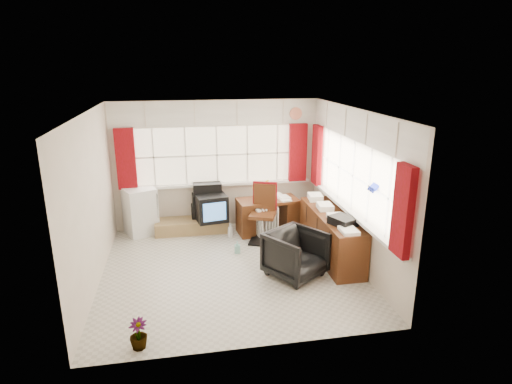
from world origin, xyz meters
The scene contains 20 objects.
ground centered at (0.00, 0.00, 0.00)m, with size 4.00×4.00×0.00m, color beige.
room_walls centered at (0.00, 0.00, 1.50)m, with size 4.00×4.00×4.00m.
window_back centered at (0.00, 1.94, 0.95)m, with size 3.70×0.12×3.60m.
window_right centered at (1.94, 0.00, 0.95)m, with size 0.12×3.70×3.60m.
curtains centered at (0.92, 0.93, 1.46)m, with size 3.83×3.83×1.15m.
overhead_cabinets centered at (0.98, 0.98, 2.25)m, with size 3.98×3.98×0.48m.
desk centered at (0.90, 1.44, 0.37)m, with size 1.21×0.69×0.70m.
desk_lamp centered at (0.87, 1.35, 0.96)m, with size 0.17×0.15×0.42m.
task_chair centered at (0.75, 1.08, 0.58)m, with size 0.59×0.61×1.09m.
office_chair centered at (0.95, -0.40, 0.36)m, with size 0.77×0.79×0.72m, color black.
radiator centered at (0.85, 1.15, 0.24)m, with size 0.41×0.23×0.59m.
credenza centered at (1.73, 0.20, 0.39)m, with size 0.50×2.00×0.85m.
file_tray centered at (1.73, -0.30, 0.82)m, with size 0.30×0.39×0.13m, color black.
tv_bench centered at (-0.55, 1.72, 0.12)m, with size 1.40×0.50×0.25m, color #A88554.
crt_tv centered at (-0.17, 1.61, 0.51)m, with size 0.64×0.61×0.51m.
hifi_stack centered at (-0.22, 1.90, 0.57)m, with size 0.66×0.42×0.68m.
mini_fridge centered at (-1.51, 1.80, 0.45)m, with size 0.71×0.71×0.91m.
spray_bottle_a centered at (0.16, 1.32, 0.13)m, with size 0.10×0.10×0.26m, color silver.
spray_bottle_b centered at (0.19, 0.59, 0.11)m, with size 0.09×0.10×0.21m, color #88CBBC.
flower_vase centered at (-1.29, -1.77, 0.19)m, with size 0.21×0.21×0.37m, color black.
Camera 1 is at (-0.72, -6.16, 3.17)m, focal length 30.00 mm.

